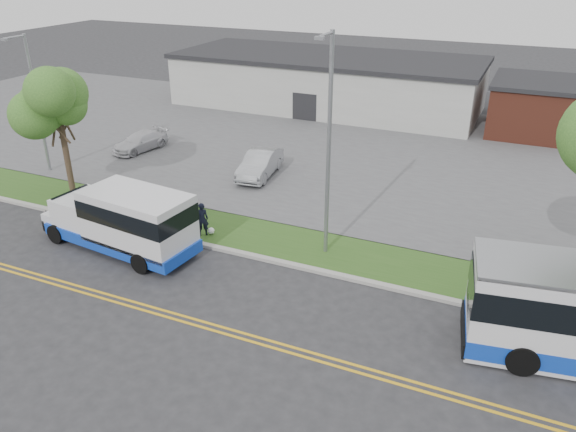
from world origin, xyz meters
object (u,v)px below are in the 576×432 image
at_px(parked_car_a, 260,164).
at_px(tree_west, 57,104).
at_px(pedestrian, 202,219).
at_px(parked_car_b, 140,142).
at_px(streetlight_far, 35,99).
at_px(streetlight_near, 328,141).
at_px(shuttle_bus, 126,219).

bearing_deg(parked_car_a, tree_west, -147.97).
height_order(tree_west, pedestrian, tree_west).
bearing_deg(parked_car_b, streetlight_far, -105.30).
bearing_deg(streetlight_near, parked_car_b, 153.53).
bearing_deg(streetlight_near, streetlight_far, 171.95).
bearing_deg(parked_car_b, tree_west, -68.87).
distance_m(streetlight_far, shuttle_bus, 12.72).
bearing_deg(pedestrian, streetlight_far, -52.85).
bearing_deg(shuttle_bus, parked_car_b, 131.64).
bearing_deg(parked_car_a, streetlight_far, -167.04).
bearing_deg(parked_car_b, pedestrian, -28.55).
distance_m(streetlight_far, pedestrian, 14.08).
bearing_deg(tree_west, pedestrian, -8.07).
bearing_deg(streetlight_far, streetlight_near, -8.05).
relative_size(tree_west, streetlight_far, 0.86).
distance_m(tree_west, shuttle_bus, 8.58).
relative_size(streetlight_near, shuttle_bus, 1.20).
bearing_deg(streetlight_far, parked_car_b, 62.64).
xyz_separation_m(tree_west, parked_car_b, (-1.21, 7.60, -4.43)).
height_order(streetlight_near, pedestrian, streetlight_near).
height_order(shuttle_bus, parked_car_b, shuttle_bus).
bearing_deg(parked_car_b, parked_car_a, 6.27).
distance_m(shuttle_bus, parked_car_a, 10.54).
xyz_separation_m(tree_west, streetlight_near, (15.00, -0.47, 0.11)).
height_order(streetlight_near, parked_car_b, streetlight_near).
distance_m(shuttle_bus, parked_car_b, 13.97).
relative_size(streetlight_far, parked_car_a, 1.78).
bearing_deg(shuttle_bus, streetlight_far, 157.41).
relative_size(tree_west, shuttle_bus, 0.87).
relative_size(shuttle_bus, pedestrian, 4.80).
bearing_deg(shuttle_bus, tree_west, 157.43).
bearing_deg(tree_west, parked_car_b, 99.07).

